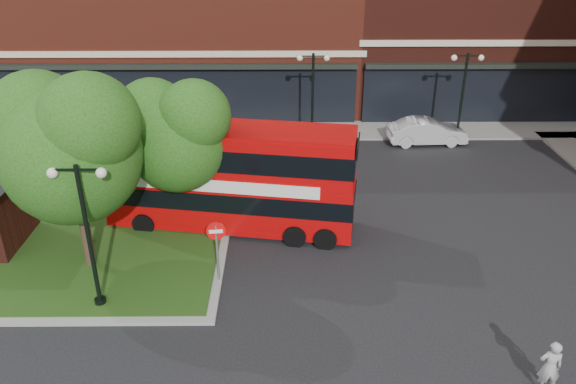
{
  "coord_description": "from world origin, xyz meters",
  "views": [
    {
      "loc": [
        0.45,
        -14.52,
        11.41
      ],
      "look_at": [
        0.61,
        4.46,
        2.0
      ],
      "focal_mm": 35.0,
      "sensor_mm": 36.0,
      "label": 1
    }
  ],
  "objects_px": {
    "bus": "(230,171)",
    "woman": "(550,367)",
    "car_white": "(427,132)",
    "car_silver": "(193,133)"
  },
  "relations": [
    {
      "from": "bus",
      "to": "car_silver",
      "type": "relative_size",
      "value": 2.58
    },
    {
      "from": "car_white",
      "to": "bus",
      "type": "bearing_deg",
      "value": 129.4
    },
    {
      "from": "woman",
      "to": "car_silver",
      "type": "xyz_separation_m",
      "value": [
        -11.89,
        18.0,
        -0.16
      ]
    },
    {
      "from": "woman",
      "to": "car_white",
      "type": "bearing_deg",
      "value": -85.02
    },
    {
      "from": "bus",
      "to": "car_white",
      "type": "height_order",
      "value": "bus"
    },
    {
      "from": "bus",
      "to": "woman",
      "type": "bearing_deg",
      "value": -34.96
    },
    {
      "from": "bus",
      "to": "woman",
      "type": "relative_size",
      "value": 6.1
    },
    {
      "from": "car_white",
      "to": "woman",
      "type": "bearing_deg",
      "value": 174.07
    },
    {
      "from": "woman",
      "to": "car_silver",
      "type": "bearing_deg",
      "value": -48.55
    },
    {
      "from": "bus",
      "to": "woman",
      "type": "height_order",
      "value": "bus"
    }
  ]
}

